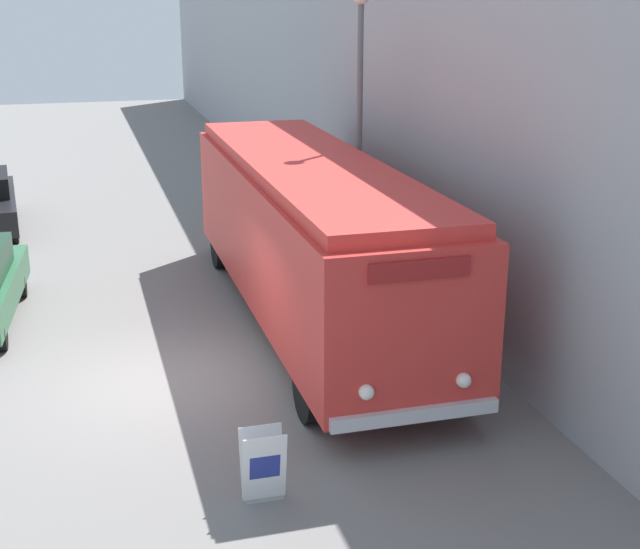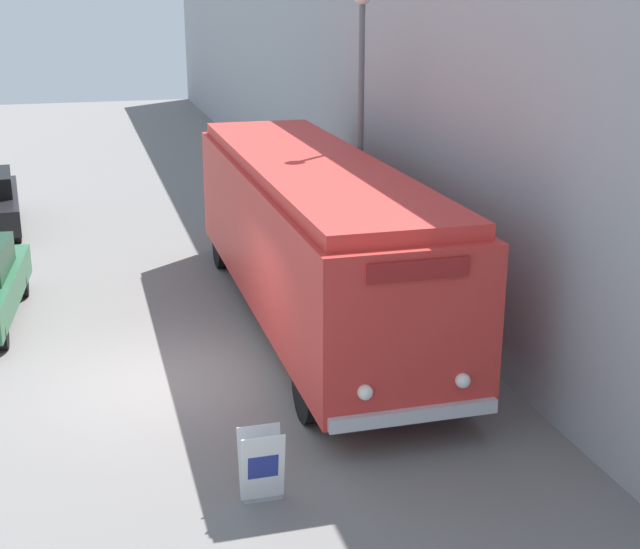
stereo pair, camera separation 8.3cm
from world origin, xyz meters
TOP-DOWN VIEW (x-y plane):
  - ground_plane at (0.00, 0.00)m, footprint 80.00×80.00m
  - building_wall_right at (5.66, 10.00)m, footprint 0.30×60.00m
  - vintage_bus at (3.13, 2.06)m, footprint 2.62×11.09m
  - sign_board at (0.85, -3.97)m, footprint 0.57×0.36m
  - streetlamp at (4.46, 3.24)m, footprint 0.36×0.36m

SIDE VIEW (x-z plane):
  - ground_plane at x=0.00m, z-range 0.00..0.00m
  - sign_board at x=0.85m, z-range -0.02..0.95m
  - vintage_bus at x=3.13m, z-range 0.22..3.47m
  - building_wall_right at x=5.66m, z-range 0.00..6.78m
  - streetlamp at x=4.46m, z-range 0.95..7.32m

